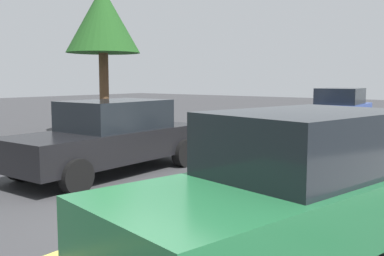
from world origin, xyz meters
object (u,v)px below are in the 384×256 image
(car_black_mid_road, at_px, (110,137))
(car_blue_approaching, at_px, (339,108))
(car_green_near_curb, at_px, (298,189))
(tree_centre_verge, at_px, (103,21))

(car_black_mid_road, relative_size, car_blue_approaching, 1.01)
(car_black_mid_road, xyz_separation_m, car_blue_approaching, (11.77, -0.68, 0.03))
(car_black_mid_road, distance_m, car_green_near_curb, 5.53)
(car_green_near_curb, bearing_deg, car_black_mid_road, 70.07)
(car_green_near_curb, xyz_separation_m, tree_centre_verge, (6.28, 10.52, 3.24))
(car_green_near_curb, height_order, tree_centre_verge, tree_centre_verge)
(car_black_mid_road, height_order, car_green_near_curb, car_green_near_curb)
(car_black_mid_road, xyz_separation_m, car_green_near_curb, (-1.89, -5.20, 0.05))
(car_black_mid_road, distance_m, car_blue_approaching, 11.79)
(car_blue_approaching, xyz_separation_m, car_green_near_curb, (-13.66, -4.52, 0.02))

